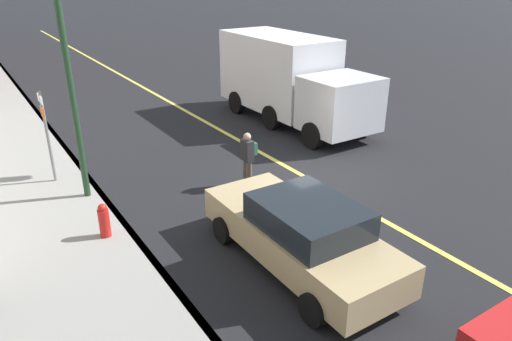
% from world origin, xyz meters
% --- Properties ---
extents(ground, '(200.00, 200.00, 0.00)m').
position_xyz_m(ground, '(0.00, 0.00, 0.00)').
color(ground, black).
extents(sidewalk_slab, '(80.00, 3.21, 0.15)m').
position_xyz_m(sidewalk_slab, '(0.00, 6.88, 0.07)').
color(sidewalk_slab, gray).
rests_on(sidewalk_slab, ground).
extents(curb_edge, '(80.00, 0.16, 0.15)m').
position_xyz_m(curb_edge, '(0.00, 5.35, 0.07)').
color(curb_edge, slate).
rests_on(curb_edge, ground).
extents(lane_stripe_center, '(80.00, 0.16, 0.01)m').
position_xyz_m(lane_stripe_center, '(0.00, 0.00, 0.01)').
color(lane_stripe_center, '#D8CC4C').
rests_on(lane_stripe_center, ground).
extents(car_tan, '(4.72, 1.96, 1.51)m').
position_xyz_m(car_tan, '(-3.22, 2.82, 0.77)').
color(car_tan, tan).
rests_on(car_tan, ground).
extents(truck_white, '(7.20, 2.54, 3.22)m').
position_xyz_m(truck_white, '(4.81, -2.82, 1.70)').
color(truck_white, silver).
rests_on(truck_white, ground).
extents(pedestrian_with_backpack, '(0.37, 0.37, 1.56)m').
position_xyz_m(pedestrian_with_backpack, '(0.56, 1.69, 0.90)').
color(pedestrian_with_backpack, brown).
rests_on(pedestrian_with_backpack, ground).
extents(traffic_light_mast, '(0.28, 4.77, 6.50)m').
position_xyz_m(traffic_light_mast, '(2.09, 3.96, 4.46)').
color(traffic_light_mast, '#1E3823').
rests_on(traffic_light_mast, ground).
extents(street_sign_post, '(0.60, 0.08, 2.67)m').
position_xyz_m(street_sign_post, '(3.52, 6.18, 1.58)').
color(street_sign_post, slate).
rests_on(street_sign_post, ground).
extents(fire_hydrant, '(0.24, 0.24, 0.94)m').
position_xyz_m(fire_hydrant, '(-0.18, 5.87, 0.47)').
color(fire_hydrant, red).
rests_on(fire_hydrant, ground).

